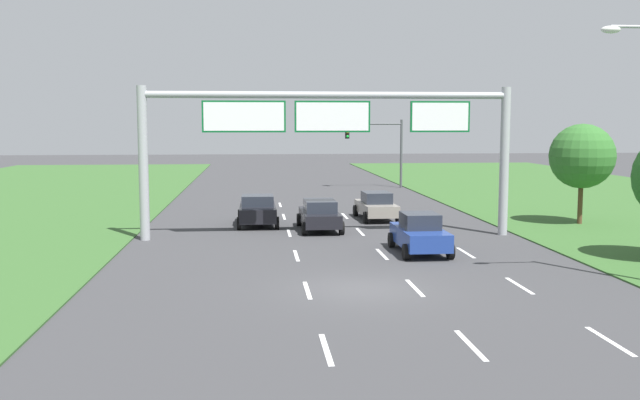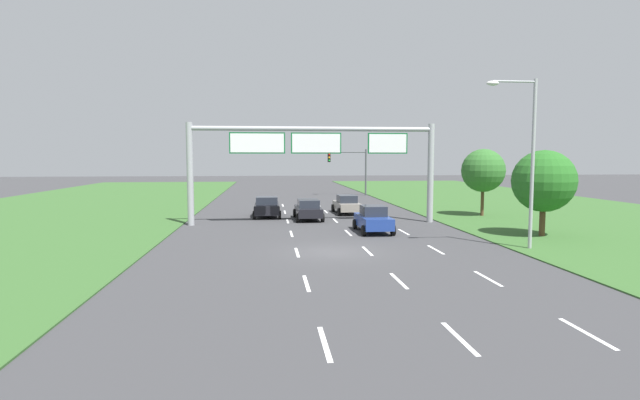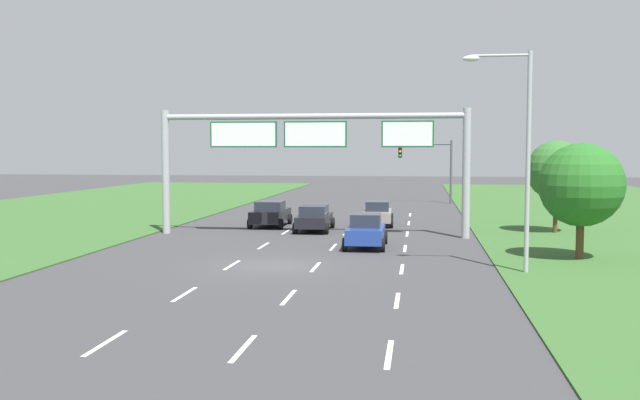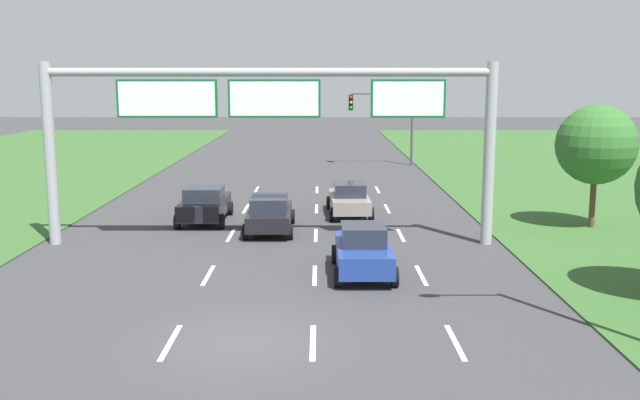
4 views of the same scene
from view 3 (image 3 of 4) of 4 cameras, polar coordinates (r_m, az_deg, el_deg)
ground_plane at (r=29.42m, az=-3.75°, el=-5.30°), size 200.00×200.00×0.00m
lane_dashes_inner_left at (r=32.69m, az=-5.69°, el=-4.36°), size 0.14×44.40×0.01m
lane_dashes_inner_right at (r=32.05m, az=0.42°, el=-4.51°), size 0.14×44.40×0.01m
lane_dashes_slip at (r=31.79m, az=6.70°, el=-4.61°), size 0.14×44.40×0.01m
car_near_red at (r=45.08m, az=4.61°, el=-1.07°), size 2.12×4.23×1.54m
car_lead_silver at (r=44.38m, az=-3.99°, el=-1.11°), size 2.13×4.25×1.59m
car_mid_lane at (r=41.82m, az=-0.46°, el=-1.43°), size 2.07×4.32×1.53m
car_far_ahead at (r=34.87m, az=3.69°, el=-2.50°), size 2.01×4.00×1.66m
sign_gantry at (r=39.35m, az=-0.64°, el=4.34°), size 17.24×0.44×7.00m
traffic_light_mast at (r=64.03m, az=8.72°, el=3.19°), size 4.76×0.49×5.60m
street_lamp at (r=28.29m, az=15.57°, el=4.51°), size 2.61×0.32×8.50m
roadside_tree_near at (r=32.52m, az=20.17°, el=1.13°), size 3.60×3.60×5.07m
roadside_tree_mid at (r=42.50m, az=18.39°, el=2.26°), size 3.37×3.37×5.29m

